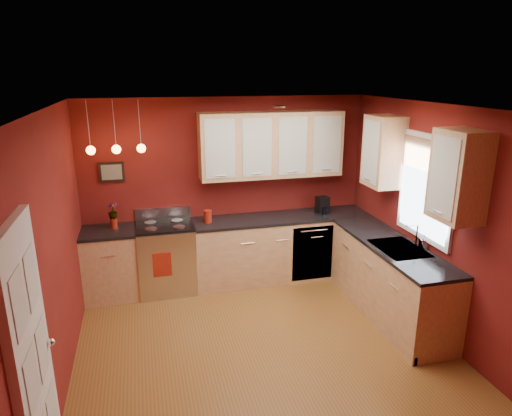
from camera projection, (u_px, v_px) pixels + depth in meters
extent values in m
plane|color=brown|center=(266.00, 353.00, 4.93)|extent=(4.20, 4.20, 0.00)
cube|color=white|center=(268.00, 109.00, 4.18)|extent=(4.00, 4.20, 0.02)
cube|color=maroon|center=(227.00, 190.00, 6.51)|extent=(4.00, 0.02, 2.60)
cube|color=maroon|center=(366.00, 368.00, 2.61)|extent=(4.00, 0.02, 2.60)
cube|color=maroon|center=(52.00, 261.00, 4.08)|extent=(0.02, 4.20, 2.60)
cube|color=maroon|center=(441.00, 225.00, 5.03)|extent=(0.02, 4.20, 2.60)
cube|color=#E5AC7B|center=(111.00, 265.00, 6.08)|extent=(0.70, 0.60, 0.90)
cube|color=#E5AC7B|center=(281.00, 248.00, 6.65)|extent=(2.54, 0.60, 0.90)
cube|color=#E5AC7B|center=(389.00, 280.00, 5.63)|extent=(0.60, 2.10, 0.90)
cube|color=black|center=(108.00, 232.00, 5.95)|extent=(0.70, 0.62, 0.04)
cube|color=black|center=(282.00, 218.00, 6.51)|extent=(2.54, 0.62, 0.04)
cube|color=black|center=(392.00, 245.00, 5.49)|extent=(0.62, 2.10, 0.04)
cube|color=silver|center=(167.00, 259.00, 6.25)|extent=(0.76, 0.64, 0.92)
cube|color=black|center=(168.00, 266.00, 5.97)|extent=(0.55, 0.02, 0.32)
cylinder|color=silver|center=(167.00, 249.00, 5.89)|extent=(0.60, 0.02, 0.02)
cube|color=black|center=(165.00, 226.00, 6.12)|extent=(0.76, 0.60, 0.03)
cylinder|color=#95949A|center=(151.00, 229.00, 5.94)|extent=(0.16, 0.16, 0.01)
cylinder|color=#95949A|center=(179.00, 227.00, 6.02)|extent=(0.16, 0.16, 0.01)
cylinder|color=#95949A|center=(150.00, 222.00, 6.20)|extent=(0.16, 0.16, 0.01)
cylinder|color=#95949A|center=(177.00, 220.00, 6.28)|extent=(0.16, 0.16, 0.01)
cube|color=silver|center=(163.00, 213.00, 6.37)|extent=(0.76, 0.04, 0.16)
cube|color=silver|center=(312.00, 253.00, 6.47)|extent=(0.60, 0.02, 0.80)
cube|color=#95949A|center=(399.00, 250.00, 5.35)|extent=(0.50, 0.70, 0.05)
cube|color=black|center=(391.00, 246.00, 5.51)|extent=(0.42, 0.30, 0.02)
cube|color=black|center=(407.00, 256.00, 5.20)|extent=(0.42, 0.30, 0.02)
cylinder|color=white|center=(417.00, 235.00, 5.36)|extent=(0.02, 0.02, 0.28)
cylinder|color=white|center=(413.00, 225.00, 5.30)|extent=(0.16, 0.02, 0.02)
cube|color=white|center=(427.00, 188.00, 5.21)|extent=(0.04, 1.02, 1.22)
cube|color=white|center=(426.00, 188.00, 5.20)|extent=(0.01, 0.90, 1.10)
cube|color=#9E6C4F|center=(428.00, 156.00, 5.09)|extent=(0.02, 0.96, 0.36)
cube|color=white|center=(33.00, 367.00, 3.06)|extent=(0.06, 0.82, 2.05)
cube|color=silver|center=(19.00, 303.00, 2.73)|extent=(0.00, 0.28, 0.40)
cube|color=silver|center=(32.00, 277.00, 3.07)|extent=(0.00, 0.28, 0.40)
cube|color=silver|center=(32.00, 380.00, 2.89)|extent=(0.00, 0.28, 0.40)
cube|color=silver|center=(43.00, 348.00, 3.23)|extent=(0.00, 0.28, 0.40)
cube|color=silver|center=(53.00, 412.00, 3.39)|extent=(0.00, 0.28, 0.40)
sphere|color=white|center=(51.00, 342.00, 3.39)|extent=(0.06, 0.06, 0.06)
cube|color=#E5AC7B|center=(271.00, 145.00, 6.30)|extent=(2.00, 0.35, 0.90)
cube|color=#E5AC7B|center=(416.00, 162.00, 5.11)|extent=(0.35, 1.95, 0.90)
cube|color=black|center=(112.00, 172.00, 6.02)|extent=(0.32, 0.03, 0.26)
cylinder|color=#95949A|center=(88.00, 126.00, 5.48)|extent=(0.01, 0.01, 0.60)
sphere|color=#FFA53F|center=(91.00, 150.00, 5.56)|extent=(0.11, 0.11, 0.11)
cylinder|color=#95949A|center=(114.00, 125.00, 5.55)|extent=(0.01, 0.01, 0.60)
sphere|color=#FFA53F|center=(116.00, 149.00, 5.64)|extent=(0.11, 0.11, 0.11)
cylinder|color=#95949A|center=(140.00, 124.00, 5.62)|extent=(0.01, 0.01, 0.60)
sphere|color=#FFA53F|center=(141.00, 148.00, 5.71)|extent=(0.11, 0.11, 0.11)
cylinder|color=maroon|center=(208.00, 217.00, 6.22)|extent=(0.11, 0.11, 0.16)
cylinder|color=maroon|center=(208.00, 211.00, 6.19)|extent=(0.12, 0.12, 0.02)
cylinder|color=maroon|center=(114.00, 223.00, 6.00)|extent=(0.09, 0.09, 0.14)
imported|color=maroon|center=(113.00, 211.00, 5.95)|extent=(0.16, 0.16, 0.22)
cube|color=black|center=(322.00, 205.00, 6.62)|extent=(0.19, 0.17, 0.25)
cylinder|color=black|center=(323.00, 210.00, 6.59)|extent=(0.11, 0.11, 0.11)
imported|color=white|center=(423.00, 242.00, 5.29)|extent=(0.10, 0.10, 0.18)
cube|color=maroon|center=(162.00, 265.00, 5.91)|extent=(0.24, 0.02, 0.33)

